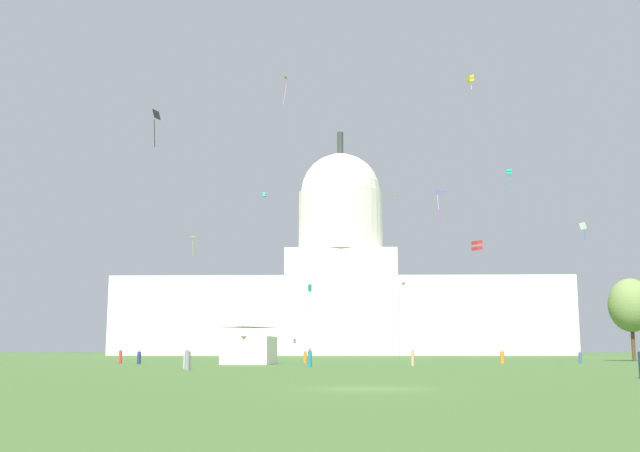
# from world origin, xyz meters

# --- Properties ---
(ground_plane) EXTENTS (800.00, 800.00, 0.00)m
(ground_plane) POSITION_xyz_m (0.00, 0.00, 0.00)
(ground_plane) COLOR #42662D
(capitol_building) EXTENTS (127.74, 24.33, 65.16)m
(capitol_building) POSITION_xyz_m (-0.97, 186.86, 18.71)
(capitol_building) COLOR silver
(capitol_building) RESTS_ON ground_plane
(event_tent) EXTENTS (5.97, 6.15, 5.91)m
(event_tent) POSITION_xyz_m (-10.93, 51.00, 2.94)
(event_tent) COLOR white
(event_tent) RESTS_ON ground_plane
(tree_east_mid) EXTENTS (8.34, 8.34, 11.28)m
(tree_east_mid) POSITION_xyz_m (38.77, 74.78, 7.59)
(tree_east_mid) COLOR #4C3823
(tree_east_mid) RESTS_ON ground_plane
(person_tan_near_tent) EXTENTS (0.36, 0.36, 1.55)m
(person_tan_near_tent) POSITION_xyz_m (5.89, 44.27, 0.71)
(person_tan_near_tent) COLOR tan
(person_tan_near_tent) RESTS_ON ground_plane
(person_navy_edge_east) EXTENTS (0.55, 0.55, 1.53)m
(person_navy_edge_east) POSITION_xyz_m (-23.11, 52.34, 0.69)
(person_navy_edge_east) COLOR navy
(person_navy_edge_east) RESTS_ON ground_plane
(person_orange_deep_crowd) EXTENTS (0.59, 0.59, 1.61)m
(person_orange_deep_crowd) POSITION_xyz_m (17.37, 57.61, 0.72)
(person_orange_deep_crowd) COLOR orange
(person_orange_deep_crowd) RESTS_ON ground_plane
(person_orange_lawn_far_left) EXTENTS (0.54, 0.54, 1.47)m
(person_orange_lawn_far_left) POSITION_xyz_m (-5.32, 59.73, 0.66)
(person_orange_lawn_far_left) COLOR orange
(person_orange_lawn_far_left) RESTS_ON ground_plane
(person_denim_back_right) EXTENTS (0.43, 0.43, 1.47)m
(person_denim_back_right) POSITION_xyz_m (26.03, 57.03, 0.68)
(person_denim_back_right) COLOR #3D5684
(person_denim_back_right) RESTS_ON ground_plane
(person_red_front_left) EXTENTS (0.50, 0.50, 1.67)m
(person_red_front_left) POSITION_xyz_m (-25.80, 54.53, 0.77)
(person_red_front_left) COLOR red
(person_red_front_left) RESTS_ON ground_plane
(person_white_back_center) EXTENTS (0.46, 0.46, 1.50)m
(person_white_back_center) POSITION_xyz_m (-14.03, 32.84, 0.68)
(person_white_back_center) COLOR silver
(person_white_back_center) RESTS_ON ground_plane
(person_grey_mid_right) EXTENTS (0.48, 0.48, 1.63)m
(person_grey_mid_right) POSITION_xyz_m (-12.84, 27.44, 0.73)
(person_grey_mid_right) COLOR gray
(person_grey_mid_right) RESTS_ON ground_plane
(person_teal_near_tree_east) EXTENTS (0.53, 0.53, 1.65)m
(person_teal_near_tree_east) POSITION_xyz_m (-3.92, 38.18, 0.75)
(person_teal_near_tree_east) COLOR #1E757A
(person_teal_near_tree_east) RESTS_ON ground_plane
(kite_turquoise_low) EXTENTS (0.52, 0.76, 3.55)m
(kite_turquoise_low) POSITION_xyz_m (-5.73, 84.02, 10.45)
(kite_turquoise_low) COLOR teal
(kite_yellow_high) EXTENTS (1.56, 1.52, 3.07)m
(kite_yellow_high) POSITION_xyz_m (25.10, 115.32, 55.18)
(kite_yellow_high) COLOR yellow
(kite_gold_high) EXTENTS (1.50, 1.20, 0.17)m
(kite_gold_high) POSITION_xyz_m (12.75, 157.47, 40.08)
(kite_gold_high) COLOR gold
(kite_red_low) EXTENTS (1.49, 1.48, 1.41)m
(kite_red_low) POSITION_xyz_m (16.54, 66.64, 14.85)
(kite_red_low) COLOR red
(kite_violet_low) EXTENTS (1.22, 0.78, 2.71)m
(kite_violet_low) POSITION_xyz_m (7.88, 37.36, 15.29)
(kite_violet_low) COLOR purple
(kite_black_mid) EXTENTS (0.73, 0.99, 3.81)m
(kite_black_mid) POSITION_xyz_m (-19.12, 40.13, 23.90)
(kite_black_mid) COLOR black
(kite_blue_mid) EXTENTS (0.70, 0.48, 3.94)m
(kite_blue_mid) POSITION_xyz_m (17.56, 111.77, 30.70)
(kite_blue_mid) COLOR blue
(kite_pink_high) EXTENTS (1.01, 1.23, 4.07)m
(kite_pink_high) POSITION_xyz_m (-9.67, 80.45, 42.05)
(kite_pink_high) COLOR pink
(kite_lime_mid) EXTENTS (1.17, 0.94, 3.90)m
(kite_lime_mid) POSITION_xyz_m (-30.70, 118.97, 23.38)
(kite_lime_mid) COLOR #8CD133
(kite_white_mid) EXTENTS (0.96, 0.71, 2.52)m
(kite_white_mid) POSITION_xyz_m (32.78, 74.49, 18.45)
(kite_white_mid) COLOR white
(kite_cyan_high_b) EXTENTS (0.80, 0.85, 1.02)m
(kite_cyan_high_b) POSITION_xyz_m (-19.03, 145.49, 37.85)
(kite_cyan_high_b) COLOR #33BCDB
(kite_turquoise_high) EXTENTS (1.17, 1.15, 3.48)m
(kite_turquoise_high) POSITION_xyz_m (31.30, 111.66, 35.11)
(kite_turquoise_high) COLOR teal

